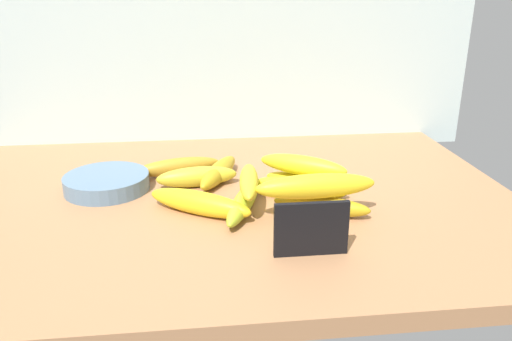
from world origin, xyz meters
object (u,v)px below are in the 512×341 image
(banana_7, at_px, (179,167))
(banana_3, at_px, (197,177))
(banana_8, at_px, (303,165))
(banana_9, at_px, (316,186))
(banana_10, at_px, (249,181))
(chalkboard_sign, at_px, (311,231))
(banana_4, at_px, (219,172))
(banana_0, at_px, (306,183))
(fruit_bowl, at_px, (107,182))
(banana_1, at_px, (321,206))
(banana_6, at_px, (244,202))
(banana_2, at_px, (299,188))
(banana_5, at_px, (199,203))

(banana_7, bearing_deg, banana_3, -60.37)
(banana_3, height_order, banana_8, banana_8)
(banana_9, bearing_deg, banana_3, 141.28)
(banana_3, bearing_deg, banana_7, 119.63)
(banana_7, xyz_separation_m, banana_10, (0.13, -0.18, 0.03))
(chalkboard_sign, xyz_separation_m, banana_4, (-0.12, 0.31, -0.02))
(chalkboard_sign, height_order, banana_4, chalkboard_sign)
(banana_7, bearing_deg, banana_0, -25.75)
(banana_4, relative_size, banana_10, 1.14)
(fruit_bowl, bearing_deg, banana_0, -7.95)
(chalkboard_sign, height_order, banana_1, chalkboard_sign)
(banana_6, bearing_deg, banana_10, 47.99)
(fruit_bowl, relative_size, banana_10, 1.04)
(banana_0, relative_size, banana_6, 0.88)
(chalkboard_sign, xyz_separation_m, banana_7, (-0.20, 0.35, -0.02))
(banana_4, xyz_separation_m, banana_10, (0.05, -0.14, 0.03))
(chalkboard_sign, height_order, banana_7, chalkboard_sign)
(banana_0, distance_m, banana_2, 0.04)
(banana_1, distance_m, banana_2, 0.08)
(banana_6, xyz_separation_m, banana_8, (0.12, 0.07, 0.04))
(banana_6, relative_size, banana_8, 1.13)
(banana_5, relative_size, banana_6, 1.03)
(banana_0, xyz_separation_m, banana_6, (-0.13, -0.07, -0.00))
(chalkboard_sign, distance_m, banana_1, 0.14)
(banana_6, distance_m, banana_8, 0.14)
(fruit_bowl, xyz_separation_m, banana_10, (0.27, -0.11, 0.03))
(banana_1, relative_size, banana_9, 0.81)
(banana_9, height_order, banana_10, banana_9)
(banana_0, relative_size, banana_7, 0.97)
(chalkboard_sign, bearing_deg, banana_5, 135.32)
(banana_3, bearing_deg, banana_1, -36.39)
(chalkboard_sign, bearing_deg, banana_0, 79.61)
(banana_5, distance_m, banana_8, 0.21)
(banana_8, bearing_deg, banana_3, 165.76)
(banana_6, relative_size, banana_7, 1.11)
(fruit_bowl, xyz_separation_m, banana_9, (0.37, -0.16, 0.04))
(banana_7, bearing_deg, banana_5, -78.03)
(fruit_bowl, distance_m, banana_0, 0.39)
(banana_7, bearing_deg, banana_8, -26.23)
(chalkboard_sign, relative_size, banana_9, 0.53)
(fruit_bowl, height_order, banana_0, banana_0)
(banana_2, xyz_separation_m, banana_3, (-0.19, 0.08, -0.00))
(chalkboard_sign, height_order, banana_10, chalkboard_sign)
(banana_6, height_order, banana_9, banana_9)
(banana_5, relative_size, banana_10, 1.28)
(banana_1, xyz_separation_m, banana_5, (-0.21, 0.03, 0.00))
(banana_7, bearing_deg, banana_10, -54.05)
(banana_4, height_order, banana_9, banana_9)
(banana_3, distance_m, banana_8, 0.21)
(banana_2, bearing_deg, chalkboard_sign, -96.25)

